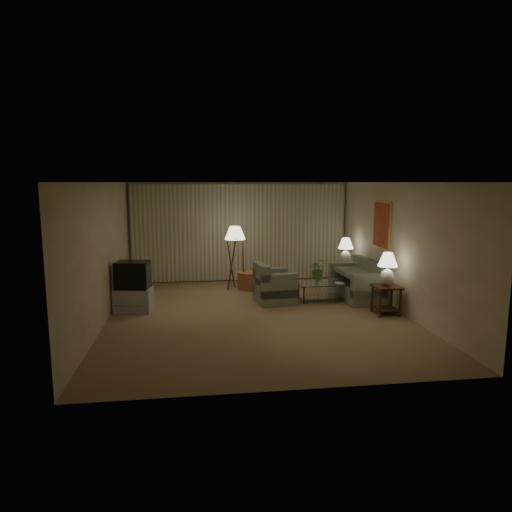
{
  "coord_description": "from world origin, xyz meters",
  "views": [
    {
      "loc": [
        -1.26,
        -9.02,
        2.69
      ],
      "look_at": [
        0.06,
        0.6,
        1.13
      ],
      "focal_mm": 32.0,
      "sensor_mm": 36.0,
      "label": 1
    }
  ],
  "objects_px": {
    "table_lamp_near": "(388,266)",
    "table_lamp_far": "(346,249)",
    "vase": "(318,280)",
    "ottoman": "(250,280)",
    "sofa": "(356,283)",
    "side_table_near": "(386,295)",
    "armchair": "(275,287)",
    "side_table_far": "(345,272)",
    "coffee_table": "(324,289)",
    "tv_cabinet": "(134,300)",
    "floor_lamp": "(235,257)",
    "crt_tv": "(133,275)"
  },
  "relations": [
    {
      "from": "table_lamp_near",
      "to": "table_lamp_far",
      "type": "distance_m",
      "value": 2.6
    },
    {
      "from": "vase",
      "to": "ottoman",
      "type": "bearing_deg",
      "value": 134.67
    },
    {
      "from": "sofa",
      "to": "side_table_near",
      "type": "bearing_deg",
      "value": 3.83
    },
    {
      "from": "armchair",
      "to": "table_lamp_near",
      "type": "xyz_separation_m",
      "value": [
        2.11,
        -1.23,
        0.65
      ]
    },
    {
      "from": "side_table_far",
      "to": "vase",
      "type": "relative_size",
      "value": 4.16
    },
    {
      "from": "coffee_table",
      "to": "tv_cabinet",
      "type": "relative_size",
      "value": 1.45
    },
    {
      "from": "vase",
      "to": "table_lamp_near",
      "type": "bearing_deg",
      "value": -48.37
    },
    {
      "from": "table_lamp_far",
      "to": "ottoman",
      "type": "xyz_separation_m",
      "value": [
        -2.5,
        0.05,
        -0.78
      ]
    },
    {
      "from": "table_lamp_near",
      "to": "table_lamp_far",
      "type": "height_order",
      "value": "table_lamp_near"
    },
    {
      "from": "floor_lamp",
      "to": "vase",
      "type": "distance_m",
      "value": 2.3
    },
    {
      "from": "ottoman",
      "to": "tv_cabinet",
      "type": "bearing_deg",
      "value": -147.43
    },
    {
      "from": "armchair",
      "to": "floor_lamp",
      "type": "distance_m",
      "value": 1.71
    },
    {
      "from": "table_lamp_near",
      "to": "floor_lamp",
      "type": "relative_size",
      "value": 0.43
    },
    {
      "from": "crt_tv",
      "to": "coffee_table",
      "type": "bearing_deg",
      "value": 13.85
    },
    {
      "from": "table_lamp_near",
      "to": "table_lamp_far",
      "type": "xyz_separation_m",
      "value": [
        -0.0,
        2.6,
        -0.01
      ]
    },
    {
      "from": "side_table_far",
      "to": "table_lamp_far",
      "type": "relative_size",
      "value": 0.88
    },
    {
      "from": "table_lamp_near",
      "to": "side_table_near",
      "type": "bearing_deg",
      "value": 0.0
    },
    {
      "from": "table_lamp_far",
      "to": "tv_cabinet",
      "type": "distance_m",
      "value": 5.51
    },
    {
      "from": "tv_cabinet",
      "to": "armchair",
      "type": "bearing_deg",
      "value": 15.14
    },
    {
      "from": "armchair",
      "to": "sofa",
      "type": "bearing_deg",
      "value": -94.22
    },
    {
      "from": "side_table_near",
      "to": "table_lamp_near",
      "type": "relative_size",
      "value": 0.87
    },
    {
      "from": "tv_cabinet",
      "to": "ottoman",
      "type": "distance_m",
      "value": 3.2
    },
    {
      "from": "side_table_near",
      "to": "floor_lamp",
      "type": "xyz_separation_m",
      "value": [
        -2.88,
        2.68,
        0.44
      ]
    },
    {
      "from": "side_table_near",
      "to": "table_lamp_near",
      "type": "bearing_deg",
      "value": 180.0
    },
    {
      "from": "side_table_near",
      "to": "coffee_table",
      "type": "xyz_separation_m",
      "value": [
        -0.96,
        1.25,
        -0.13
      ]
    },
    {
      "from": "crt_tv",
      "to": "vase",
      "type": "bearing_deg",
      "value": 14.0
    },
    {
      "from": "table_lamp_far",
      "to": "coffee_table",
      "type": "distance_m",
      "value": 1.81
    },
    {
      "from": "armchair",
      "to": "side_table_far",
      "type": "xyz_separation_m",
      "value": [
        2.11,
        1.37,
        0.04
      ]
    },
    {
      "from": "side_table_far",
      "to": "table_lamp_near",
      "type": "height_order",
      "value": "table_lamp_near"
    },
    {
      "from": "side_table_far",
      "to": "coffee_table",
      "type": "xyz_separation_m",
      "value": [
        -0.96,
        -1.35,
        -0.12
      ]
    },
    {
      "from": "coffee_table",
      "to": "tv_cabinet",
      "type": "height_order",
      "value": "tv_cabinet"
    },
    {
      "from": "side_table_far",
      "to": "tv_cabinet",
      "type": "height_order",
      "value": "side_table_far"
    },
    {
      "from": "side_table_near",
      "to": "coffee_table",
      "type": "relative_size",
      "value": 0.5
    },
    {
      "from": "floor_lamp",
      "to": "vase",
      "type": "xyz_separation_m",
      "value": [
        1.77,
        -1.43,
        -0.36
      ]
    },
    {
      "from": "crt_tv",
      "to": "floor_lamp",
      "type": "xyz_separation_m",
      "value": [
        2.32,
        1.75,
        0.06
      ]
    },
    {
      "from": "armchair",
      "to": "vase",
      "type": "xyz_separation_m",
      "value": [
        1.0,
        0.02,
        0.13
      ]
    },
    {
      "from": "ottoman",
      "to": "crt_tv",
      "type": "bearing_deg",
      "value": -147.43
    },
    {
      "from": "ottoman",
      "to": "vase",
      "type": "height_order",
      "value": "vase"
    },
    {
      "from": "coffee_table",
      "to": "ottoman",
      "type": "relative_size",
      "value": 1.81
    },
    {
      "from": "sofa",
      "to": "crt_tv",
      "type": "height_order",
      "value": "crt_tv"
    },
    {
      "from": "table_lamp_near",
      "to": "tv_cabinet",
      "type": "relative_size",
      "value": 0.83
    },
    {
      "from": "side_table_near",
      "to": "crt_tv",
      "type": "distance_m",
      "value": 5.3
    },
    {
      "from": "ottoman",
      "to": "vase",
      "type": "bearing_deg",
      "value": -45.33
    },
    {
      "from": "tv_cabinet",
      "to": "crt_tv",
      "type": "height_order",
      "value": "crt_tv"
    },
    {
      "from": "tv_cabinet",
      "to": "crt_tv",
      "type": "xyz_separation_m",
      "value": [
        0.0,
        0.0,
        0.54
      ]
    },
    {
      "from": "table_lamp_far",
      "to": "tv_cabinet",
      "type": "relative_size",
      "value": 0.82
    },
    {
      "from": "side_table_near",
      "to": "tv_cabinet",
      "type": "distance_m",
      "value": 5.28
    },
    {
      "from": "sofa",
      "to": "armchair",
      "type": "height_order",
      "value": "sofa"
    },
    {
      "from": "vase",
      "to": "table_lamp_far",
      "type": "bearing_deg",
      "value": 50.54
    },
    {
      "from": "table_lamp_near",
      "to": "ottoman",
      "type": "distance_m",
      "value": 3.73
    }
  ]
}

